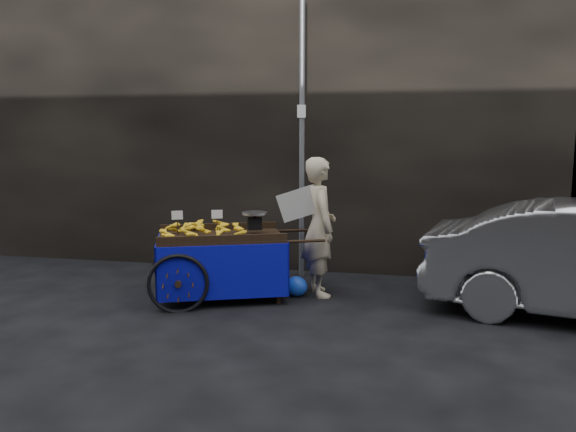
# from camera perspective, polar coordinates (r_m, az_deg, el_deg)

# --- Properties ---
(ground) EXTENTS (80.00, 80.00, 0.00)m
(ground) POSITION_cam_1_polar(r_m,az_deg,el_deg) (7.21, -2.90, -8.44)
(ground) COLOR black
(ground) RESTS_ON ground
(building_wall) EXTENTS (13.50, 2.00, 5.00)m
(building_wall) POSITION_cam_1_polar(r_m,az_deg,el_deg) (9.39, 3.48, 10.87)
(building_wall) COLOR black
(building_wall) RESTS_ON ground
(street_pole) EXTENTS (0.12, 0.10, 4.00)m
(street_pole) POSITION_cam_1_polar(r_m,az_deg,el_deg) (8.11, 1.43, 7.80)
(street_pole) COLOR slate
(street_pole) RESTS_ON ground
(banana_cart) EXTENTS (2.36, 1.68, 1.17)m
(banana_cart) POSITION_cam_1_polar(r_m,az_deg,el_deg) (7.17, -7.22, -2.64)
(banana_cart) COLOR black
(banana_cart) RESTS_ON ground
(vendor) EXTENTS (0.87, 0.77, 1.79)m
(vendor) POSITION_cam_1_polar(r_m,az_deg,el_deg) (7.23, 3.19, -1.09)
(vendor) COLOR #BAAA8A
(vendor) RESTS_ON ground
(plastic_bag) EXTENTS (0.29, 0.23, 0.26)m
(plastic_bag) POSITION_cam_1_polar(r_m,az_deg,el_deg) (7.30, 0.84, -7.16)
(plastic_bag) COLOR blue
(plastic_bag) RESTS_ON ground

